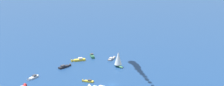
{
  "coord_description": "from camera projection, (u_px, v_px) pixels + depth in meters",
  "views": [
    {
      "loc": [
        99.15,
        76.78,
        53.46
      ],
      "look_at": [
        0.0,
        0.0,
        20.66
      ],
      "focal_mm": 44.67,
      "sensor_mm": 36.0,
      "label": 1
    }
  ],
  "objects": [
    {
      "name": "motorboat_offshore",
      "position": [
        33.0,
        78.0,
        141.62
      ],
      "size": [
        7.09,
        2.95,
        2.0
      ],
      "color": "white",
      "rests_on": "ground_plane"
    },
    {
      "name": "ground_plane",
      "position": [
        112.0,
        84.0,
        134.85
      ],
      "size": [
        2000.0,
        2000.0,
        0.0
      ],
      "primitive_type": "plane",
      "color": "navy"
    },
    {
      "name": "motorboat_outer_ring_d",
      "position": [
        65.0,
        66.0,
        158.1
      ],
      "size": [
        7.97,
        2.75,
        2.27
      ],
      "color": "black",
      "rests_on": "ground_plane"
    },
    {
      "name": "motorboat_trailing",
      "position": [
        92.0,
        56.0,
        176.92
      ],
      "size": [
        6.81,
        7.65,
        2.37
      ],
      "color": "#33704C",
      "rests_on": "ground_plane"
    },
    {
      "name": "motorboat_far_stbd",
      "position": [
        87.0,
        81.0,
        137.54
      ],
      "size": [
        3.51,
        5.85,
        1.66
      ],
      "color": "gold",
      "rests_on": "ground_plane"
    },
    {
      "name": "motorboat_outer_ring_a",
      "position": [
        78.0,
        60.0,
        169.16
      ],
      "size": [
        8.44,
        6.67,
        2.51
      ],
      "color": "gold",
      "rests_on": "ground_plane"
    },
    {
      "name": "motorboat_near_centre",
      "position": [
        112.0,
        59.0,
        172.33
      ],
      "size": [
        7.26,
        2.98,
        2.05
      ],
      "color": "#9E9993",
      "rests_on": "ground_plane"
    },
    {
      "name": "sailboat_ahead",
      "position": [
        118.0,
        59.0,
        158.41
      ],
      "size": [
        5.16,
        7.88,
        9.78
      ],
      "color": "#33704C",
      "rests_on": "ground_plane"
    }
  ]
}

